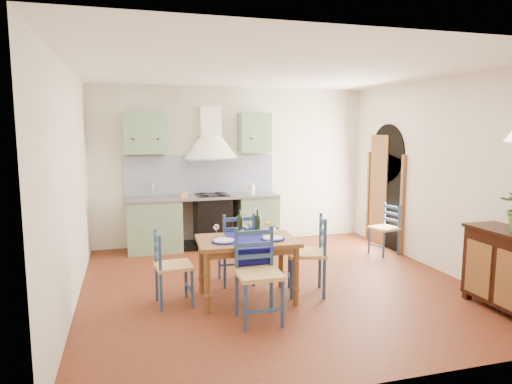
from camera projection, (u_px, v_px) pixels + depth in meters
floor at (276, 285)px, 6.09m from camera, size 5.00×5.00×0.00m
back_wall at (210, 187)px, 8.00m from camera, size 5.00×0.96×2.80m
right_wall at (428, 178)px, 6.85m from camera, size 0.26×5.00×2.80m
left_wall at (70, 187)px, 5.22m from camera, size 0.04×5.00×2.80m
ceiling at (277, 69)px, 5.71m from camera, size 5.00×5.00×0.01m
dining_table at (247, 246)px, 5.49m from camera, size 1.22×0.93×1.07m
chair_near at (258, 274)px, 4.89m from camera, size 0.47×0.47×1.00m
chair_far at (237, 247)px, 6.08m from camera, size 0.46×0.46×0.97m
chair_left at (171, 267)px, 5.34m from camera, size 0.45×0.45×0.89m
chair_right at (309, 254)px, 5.71m from camera, size 0.57×0.57×0.99m
chair_spare at (385, 228)px, 7.56m from camera, size 0.47×0.47×0.83m
sideboard at (510, 268)px, 5.14m from camera, size 0.50×1.05×0.94m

